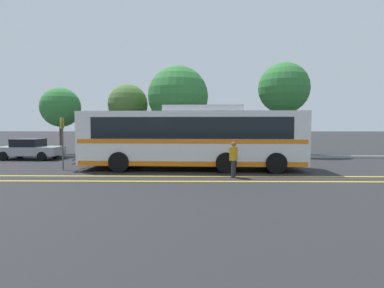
{
  "coord_description": "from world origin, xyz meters",
  "views": [
    {
      "loc": [
        0.87,
        -15.51,
        2.26
      ],
      "look_at": [
        0.65,
        0.02,
        1.32
      ],
      "focal_mm": 28.0,
      "sensor_mm": 36.0,
      "label": 1
    }
  ],
  "objects": [
    {
      "name": "lane_strip_0",
      "position": [
        0.65,
        -2.18,
        0.0
      ],
      "size": [
        31.28,
        0.2,
        0.01
      ],
      "primitive_type": "cube",
      "rotation": [
        0.0,
        0.0,
        1.57
      ],
      "color": "gold",
      "rests_on": "ground_plane"
    },
    {
      "name": "lane_strip_1",
      "position": [
        0.65,
        -3.42,
        0.0
      ],
      "size": [
        31.28,
        0.2,
        0.01
      ],
      "primitive_type": "cube",
      "rotation": [
        0.0,
        0.0,
        1.57
      ],
      "color": "gold",
      "rests_on": "ground_plane"
    },
    {
      "name": "tree_2",
      "position": [
        7.63,
        7.89,
        5.16
      ],
      "size": [
        3.91,
        3.91,
        7.14
      ],
      "color": "#513823",
      "rests_on": "ground_plane"
    },
    {
      "name": "pedestrian_0",
      "position": [
        2.5,
        -2.48,
        0.88
      ],
      "size": [
        0.39,
        0.47,
        1.57
      ],
      "rotation": [
        0.0,
        0.0,
        4.21
      ],
      "color": "#2D2D33",
      "rests_on": "ground_plane"
    },
    {
      "name": "tree_1",
      "position": [
        -0.53,
        7.47,
        4.51
      ],
      "size": [
        4.6,
        4.6,
        6.82
      ],
      "color": "#513823",
      "rests_on": "ground_plane"
    },
    {
      "name": "parked_car_0",
      "position": [
        -10.37,
        4.44,
        0.7
      ],
      "size": [
        4.13,
        1.98,
        1.39
      ],
      "rotation": [
        0.0,
        0.0,
        -1.59
      ],
      "color": "#9E9EA3",
      "rests_on": "ground_plane"
    },
    {
      "name": "transit_bus",
      "position": [
        0.66,
        0.02,
        1.7
      ],
      "size": [
        11.68,
        3.04,
        3.29
      ],
      "rotation": [
        0.0,
        0.0,
        1.53
      ],
      "color": "silver",
      "rests_on": "ground_plane"
    },
    {
      "name": "bus_stop_sign",
      "position": [
        -5.99,
        -0.31,
        1.72
      ],
      "size": [
        0.07,
        0.4,
        2.74
      ],
      "rotation": [
        0.0,
        0.0,
        1.53
      ],
      "color": "#59595E",
      "rests_on": "ground_plane"
    },
    {
      "name": "ground_plane",
      "position": [
        0.0,
        0.0,
        0.0
      ],
      "size": [
        220.0,
        220.0,
        0.0
      ],
      "primitive_type": "plane",
      "color": "#262628"
    },
    {
      "name": "tree_0",
      "position": [
        -9.79,
        7.94,
        3.71
      ],
      "size": [
        3.07,
        3.07,
        5.26
      ],
      "color": "#513823",
      "rests_on": "ground_plane"
    },
    {
      "name": "parked_car_1",
      "position": [
        -4.23,
        4.25,
        0.78
      ],
      "size": [
        4.27,
        1.95,
        1.59
      ],
      "rotation": [
        0.0,
        0.0,
        -1.62
      ],
      "color": "black",
      "rests_on": "ground_plane"
    },
    {
      "name": "parked_car_2",
      "position": [
        1.14,
        4.27,
        0.74
      ],
      "size": [
        4.62,
        2.05,
        1.47
      ],
      "rotation": [
        0.0,
        0.0,
        -1.65
      ],
      "color": "#335B33",
      "rests_on": "ground_plane"
    },
    {
      "name": "tree_3",
      "position": [
        -4.7,
        8.9,
        4.02
      ],
      "size": [
        3.21,
        3.21,
        5.64
      ],
      "color": "#513823",
      "rests_on": "ground_plane"
    },
    {
      "name": "curb_strip",
      "position": [
        0.65,
        5.66,
        0.07
      ],
      "size": [
        39.28,
        0.36,
        0.15
      ],
      "primitive_type": "cube",
      "color": "#99999E",
      "rests_on": "ground_plane"
    }
  ]
}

